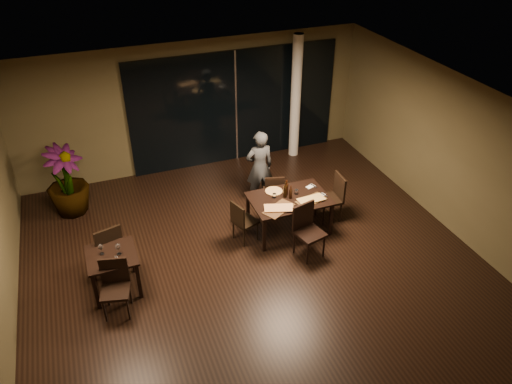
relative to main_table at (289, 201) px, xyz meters
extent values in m
plane|color=black|center=(-1.00, -0.80, -0.68)|extent=(8.00, 8.00, 0.00)
cube|color=brown|center=(-1.00, 3.25, 0.82)|extent=(8.00, 0.10, 3.00)
cube|color=brown|center=(3.05, -0.80, 0.82)|extent=(0.10, 8.00, 3.00)
cube|color=white|center=(-1.00, -0.80, 2.34)|extent=(8.00, 8.00, 0.04)
cube|color=black|center=(0.00, 3.16, 0.67)|extent=(5.00, 0.06, 2.70)
cylinder|color=white|center=(1.40, 2.85, 0.82)|extent=(0.24, 0.24, 3.00)
cube|color=black|center=(0.00, 0.00, 0.05)|extent=(1.50, 1.00, 0.04)
cube|color=black|center=(-0.69, -0.44, -0.32)|extent=(0.06, 0.06, 0.71)
cube|color=black|center=(0.69, -0.44, -0.32)|extent=(0.06, 0.06, 0.71)
cube|color=black|center=(-0.69, 0.44, -0.32)|extent=(0.06, 0.06, 0.71)
cube|color=black|center=(0.69, 0.44, -0.32)|extent=(0.06, 0.06, 0.71)
cube|color=black|center=(-3.40, -0.50, 0.05)|extent=(0.80, 0.80, 0.04)
cube|color=black|center=(-3.74, -0.84, -0.32)|extent=(0.06, 0.06, 0.71)
cube|color=black|center=(-3.06, -0.84, -0.32)|extent=(0.06, 0.06, 0.71)
cube|color=black|center=(-3.74, -0.16, -0.32)|extent=(0.06, 0.06, 0.71)
cube|color=black|center=(-3.06, -0.16, -0.32)|extent=(0.06, 0.06, 0.71)
cube|color=black|center=(0.01, 0.80, -0.27)|extent=(0.49, 0.49, 0.05)
cylinder|color=black|center=(0.21, 0.92, -0.47)|extent=(0.03, 0.03, 0.41)
cylinder|color=black|center=(-0.11, 1.00, -0.47)|extent=(0.03, 0.03, 0.41)
cylinder|color=black|center=(0.12, 0.60, -0.47)|extent=(0.03, 0.03, 0.41)
cylinder|color=black|center=(-0.20, 0.69, -0.47)|extent=(0.03, 0.03, 0.41)
cube|color=black|center=(-0.04, 0.63, -0.04)|extent=(0.39, 0.14, 0.45)
cube|color=black|center=(0.04, -0.84, -0.19)|extent=(0.57, 0.57, 0.05)
cylinder|color=black|center=(-0.10, -1.07, -0.43)|extent=(0.04, 0.04, 0.48)
cylinder|color=black|center=(0.27, -0.98, -0.43)|extent=(0.04, 0.04, 0.48)
cylinder|color=black|center=(-0.19, -0.70, -0.43)|extent=(0.04, 0.04, 0.48)
cylinder|color=black|center=(0.18, -0.60, -0.43)|extent=(0.04, 0.04, 0.48)
cube|color=black|center=(-0.01, -0.63, 0.08)|extent=(0.47, 0.15, 0.54)
cube|color=black|center=(-0.89, 0.02, -0.26)|extent=(0.51, 0.51, 0.05)
cylinder|color=black|center=(-0.69, -0.08, -0.47)|extent=(0.03, 0.03, 0.41)
cylinder|color=black|center=(-0.79, 0.23, -0.47)|extent=(0.03, 0.03, 0.41)
cylinder|color=black|center=(-1.00, -0.19, -0.47)|extent=(0.03, 0.03, 0.41)
cylinder|color=black|center=(-1.10, 0.12, -0.47)|extent=(0.03, 0.03, 0.41)
cube|color=black|center=(-1.07, -0.04, -0.03)|extent=(0.17, 0.39, 0.46)
cube|color=black|center=(0.91, 0.06, -0.21)|extent=(0.48, 0.48, 0.05)
cylinder|color=black|center=(0.74, 0.26, -0.44)|extent=(0.04, 0.04, 0.46)
cylinder|color=black|center=(0.71, -0.11, -0.44)|extent=(0.04, 0.04, 0.46)
cylinder|color=black|center=(1.11, 0.24, -0.44)|extent=(0.04, 0.04, 0.46)
cylinder|color=black|center=(1.09, -0.13, -0.44)|extent=(0.04, 0.04, 0.46)
cube|color=black|center=(1.12, 0.05, 0.05)|extent=(0.07, 0.46, 0.52)
cube|color=black|center=(-3.44, 0.07, -0.20)|extent=(0.57, 0.57, 0.05)
cylinder|color=black|center=(-3.31, 0.30, -0.44)|extent=(0.04, 0.04, 0.48)
cylinder|color=black|center=(-3.68, 0.21, -0.44)|extent=(0.04, 0.04, 0.48)
cylinder|color=black|center=(-3.21, -0.06, -0.44)|extent=(0.04, 0.04, 0.48)
cylinder|color=black|center=(-3.58, -0.16, -0.44)|extent=(0.04, 0.04, 0.48)
cube|color=black|center=(-3.39, -0.13, 0.07)|extent=(0.46, 0.16, 0.53)
cube|color=black|center=(-3.45, -1.05, -0.22)|extent=(0.53, 0.53, 0.05)
cylinder|color=black|center=(-3.67, -1.19, -0.45)|extent=(0.04, 0.04, 0.45)
cylinder|color=black|center=(-3.31, -1.27, -0.45)|extent=(0.04, 0.04, 0.45)
cylinder|color=black|center=(-3.58, -0.83, -0.45)|extent=(0.04, 0.04, 0.45)
cylinder|color=black|center=(-3.23, -0.92, -0.45)|extent=(0.04, 0.04, 0.45)
cube|color=black|center=(-3.40, -0.86, 0.03)|extent=(0.44, 0.14, 0.50)
imported|color=#2F3234|center=(-0.15, 1.21, 0.14)|extent=(0.56, 0.38, 1.63)
imported|color=#234F1A|center=(-3.96, 2.17, 0.07)|extent=(1.15, 1.15, 1.49)
cube|color=#412814|center=(-0.34, -0.27, 0.08)|extent=(0.70, 0.58, 0.01)
cube|color=#482F17|center=(0.35, -0.23, 0.08)|extent=(0.64, 0.44, 0.01)
cylinder|color=#A62912|center=(-0.19, 0.32, 0.08)|extent=(0.33, 0.33, 0.01)
cylinder|color=white|center=(-0.26, 0.12, 0.12)|extent=(0.07, 0.07, 0.09)
cylinder|color=white|center=(0.19, 0.09, 0.12)|extent=(0.08, 0.08, 0.09)
cube|color=white|center=(0.59, -0.15, 0.08)|extent=(0.20, 0.16, 0.01)
cube|color=white|center=(0.55, 0.22, 0.08)|extent=(0.20, 0.15, 0.01)
cube|color=white|center=(-3.39, -0.67, 0.08)|extent=(0.18, 0.12, 0.01)
camera|label=1|loc=(-3.41, -7.20, 5.33)|focal=35.00mm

